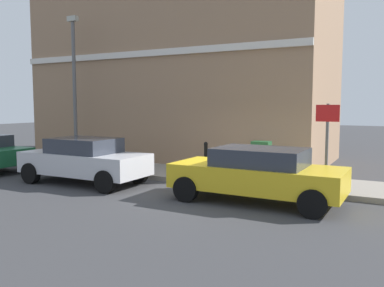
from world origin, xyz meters
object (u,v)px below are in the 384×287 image
(street_sign, at_px, (327,134))
(lamppost, at_px, (74,82))
(car_yellow, at_px, (257,173))
(car_silver, at_px, (84,160))
(bollard_near_cabinet, at_px, (206,156))
(utility_cabinet, at_px, (261,161))

(street_sign, xyz_separation_m, lamppost, (1.07, 9.90, 1.64))
(car_yellow, xyz_separation_m, car_silver, (-0.23, 5.46, 0.01))
(car_silver, distance_m, lamppost, 4.86)
(bollard_near_cabinet, bearing_deg, street_sign, -104.23)
(car_yellow, xyz_separation_m, lamppost, (2.57, 8.51, 2.58))
(car_yellow, bearing_deg, car_silver, 3.00)
(bollard_near_cabinet, bearing_deg, car_yellow, -133.42)
(bollard_near_cabinet, distance_m, street_sign, 4.28)
(car_yellow, xyz_separation_m, street_sign, (1.49, -1.38, 0.93))
(utility_cabinet, xyz_separation_m, bollard_near_cabinet, (0.10, 1.95, 0.02))
(car_silver, bearing_deg, street_sign, -166.16)
(car_silver, height_order, street_sign, street_sign)
(utility_cabinet, bearing_deg, car_silver, 119.09)
(utility_cabinet, relative_size, bollard_near_cabinet, 1.11)
(utility_cabinet, xyz_separation_m, lamppost, (0.15, 7.80, 2.62))
(car_silver, distance_m, utility_cabinet, 5.44)
(utility_cabinet, bearing_deg, car_yellow, -163.66)
(car_yellow, distance_m, lamppost, 9.26)
(car_silver, bearing_deg, bollard_near_cabinet, -135.85)
(bollard_near_cabinet, bearing_deg, car_silver, 134.40)
(utility_cabinet, xyz_separation_m, street_sign, (-0.93, -2.09, 0.98))
(street_sign, bearing_deg, lamppost, 83.80)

